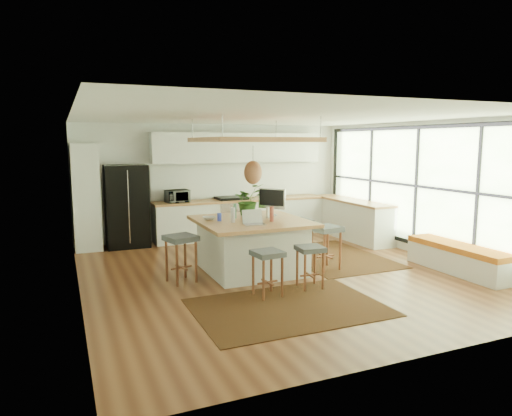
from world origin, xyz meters
name	(u,v)px	position (x,y,z in m)	size (l,w,h in m)	color
floor	(278,273)	(0.00, 0.00, 0.00)	(7.00, 7.00, 0.00)	#592D19
ceiling	(279,117)	(0.00, 0.00, 2.70)	(7.00, 7.00, 0.00)	white
wall_back	(215,181)	(0.00, 3.50, 1.35)	(6.50, 6.50, 0.00)	silver
wall_front	(426,234)	(0.00, -3.50, 1.35)	(6.50, 6.50, 0.00)	silver
wall_left	(75,207)	(-3.25, 0.00, 1.35)	(7.00, 7.00, 0.00)	silver
wall_right	(425,189)	(3.25, 0.00, 1.35)	(7.00, 7.00, 0.00)	silver
window_wall	(424,187)	(3.22, 0.00, 1.40)	(0.10, 6.20, 2.60)	black
pantry	(86,197)	(-2.95, 3.18, 1.12)	(0.55, 0.60, 2.25)	silver
back_counter_base	(241,219)	(0.55, 3.18, 0.44)	(4.20, 0.60, 0.88)	silver
back_counter_top	(241,200)	(0.55, 3.18, 0.90)	(4.24, 0.64, 0.05)	#9E6238
backsplash	(237,180)	(0.55, 3.48, 1.35)	(4.20, 0.02, 0.80)	white
upper_cabinets	(239,148)	(0.55, 3.32, 2.15)	(4.20, 0.34, 0.70)	silver
range	(232,217)	(0.30, 3.18, 0.50)	(0.76, 0.62, 1.00)	#A5A5AA
right_counter_base	(352,220)	(2.93, 2.00, 0.44)	(0.60, 2.50, 0.88)	silver
right_counter_top	(353,201)	(2.93, 2.00, 0.90)	(0.64, 2.54, 0.05)	#9E6238
window_bench	(458,258)	(2.95, -1.20, 0.25)	(0.52, 2.00, 0.50)	silver
ceiling_panel	(253,155)	(-0.30, 0.40, 2.05)	(1.86, 1.86, 0.80)	#9E6238
rug_near	(288,307)	(-0.61, -1.61, 0.01)	(2.60, 1.80, 0.01)	black
rug_right	(333,257)	(1.51, 0.60, 0.01)	(1.80, 2.60, 0.01)	black
fridge	(127,205)	(-2.13, 3.17, 0.93)	(0.89, 0.70, 1.80)	black
island	(252,246)	(-0.38, 0.29, 0.47)	(1.85, 1.85, 0.93)	#9E6238
stool_near_left	(268,273)	(-0.68, -1.06, 0.35)	(0.41, 0.41, 0.70)	#45494C
stool_near_right	(310,266)	(0.10, -0.96, 0.35)	(0.40, 0.40, 0.67)	#45494C
stool_right_front	(326,250)	(0.90, -0.13, 0.35)	(0.47, 0.47, 0.79)	#45494C
stool_right_back	(297,242)	(0.77, 0.71, 0.35)	(0.47, 0.47, 0.80)	#45494C
stool_left_side	(181,261)	(-1.68, 0.15, 0.35)	(0.46, 0.46, 0.78)	#45494C
laptop	(254,218)	(-0.53, -0.20, 1.05)	(0.35, 0.37, 0.26)	#A5A5AA
monitor	(272,202)	(0.15, 0.58, 1.19)	(0.55, 0.20, 0.51)	#A5A5AA
microwave	(177,195)	(-1.02, 3.16, 1.10)	(0.51, 0.28, 0.35)	#A5A5AA
island_plant	(248,203)	(-0.25, 0.77, 1.16)	(0.53, 0.59, 0.46)	#1E4C19
island_bowl	(209,218)	(-1.06, 0.57, 0.96)	(0.23, 0.23, 0.06)	silver
island_bottle_0	(220,215)	(-0.93, 0.39, 1.03)	(0.07, 0.07, 0.19)	blue
island_bottle_1	(233,217)	(-0.78, 0.14, 1.03)	(0.07, 0.07, 0.19)	silver
island_bottle_2	(272,216)	(-0.13, -0.01, 1.03)	(0.07, 0.07, 0.19)	#983E32
island_bottle_3	(268,213)	(-0.03, 0.34, 1.03)	(0.07, 0.07, 0.19)	silver
island_bottle_4	(236,213)	(-0.58, 0.54, 1.03)	(0.07, 0.07, 0.19)	#548C6D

